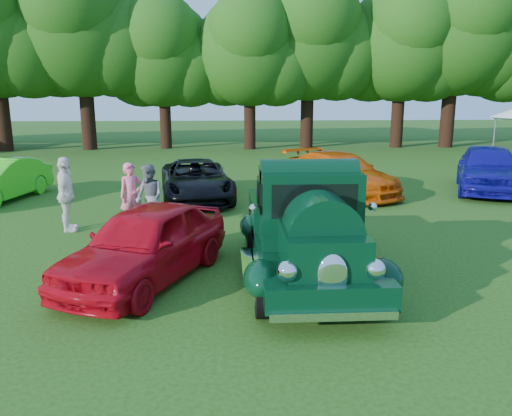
{
  "coord_description": "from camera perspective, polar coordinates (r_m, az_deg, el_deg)",
  "views": [
    {
      "loc": [
        -0.88,
        -8.28,
        3.4
      ],
      "look_at": [
        -0.3,
        1.8,
        1.1
      ],
      "focal_mm": 35.0,
      "sensor_mm": 36.0,
      "label": 1
    }
  ],
  "objects": [
    {
      "name": "ground",
      "position": [
        8.99,
        2.61,
        -9.39
      ],
      "size": [
        120.0,
        120.0,
        0.0
      ],
      "primitive_type": "plane",
      "color": "#214610",
      "rests_on": "ground"
    },
    {
      "name": "hero_pickup",
      "position": [
        9.46,
        5.68,
        -2.53
      ],
      "size": [
        2.48,
        5.33,
        2.08
      ],
      "color": "black",
      "rests_on": "ground"
    },
    {
      "name": "red_convertible",
      "position": [
        9.48,
        -12.49,
        -3.94
      ],
      "size": [
        3.22,
        4.51,
        1.43
      ],
      "primitive_type": "imported",
      "rotation": [
        0.0,
        0.0,
        -0.41
      ],
      "color": "#BB0815",
      "rests_on": "ground"
    },
    {
      "name": "back_car_black",
      "position": [
        16.52,
        -6.86,
        3.18
      ],
      "size": [
        2.81,
        4.98,
        1.31
      ],
      "primitive_type": "imported",
      "rotation": [
        0.0,
        0.0,
        0.14
      ],
      "color": "black",
      "rests_on": "ground"
    },
    {
      "name": "back_car_orange",
      "position": [
        17.61,
        9.59,
        3.89
      ],
      "size": [
        4.01,
        5.31,
        1.43
      ],
      "primitive_type": "imported",
      "rotation": [
        0.0,
        0.0,
        0.47
      ],
      "color": "#D64E07",
      "rests_on": "ground"
    },
    {
      "name": "back_car_blue",
      "position": [
        19.64,
        25.0,
        4.16
      ],
      "size": [
        3.83,
        5.35,
        1.69
      ],
      "primitive_type": "imported",
      "rotation": [
        0.0,
        0.0,
        -0.42
      ],
      "color": "#0F0C86",
      "rests_on": "ground"
    },
    {
      "name": "spectator_pink",
      "position": [
        13.27,
        -14.05,
        1.38
      ],
      "size": [
        0.74,
        0.67,
        1.71
      ],
      "primitive_type": "imported",
      "rotation": [
        0.0,
        0.0,
        0.54
      ],
      "color": "#F46489",
      "rests_on": "ground"
    },
    {
      "name": "spectator_grey",
      "position": [
        13.02,
        -12.08,
        1.21
      ],
      "size": [
        1.01,
        1.03,
        1.68
      ],
      "primitive_type": "imported",
      "rotation": [
        0.0,
        0.0,
        -0.86
      ],
      "color": "slate",
      "rests_on": "ground"
    },
    {
      "name": "spectator_white",
      "position": [
        13.41,
        -20.89,
        1.44
      ],
      "size": [
        0.66,
        1.18,
        1.9
      ],
      "primitive_type": "imported",
      "rotation": [
        0.0,
        0.0,
        1.76
      ],
      "color": "white",
      "rests_on": "ground"
    },
    {
      "name": "tree_line",
      "position": [
        32.58,
        3.5,
        18.94
      ],
      "size": [
        64.27,
        9.31,
        11.9
      ],
      "color": "black",
      "rests_on": "ground"
    }
  ]
}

